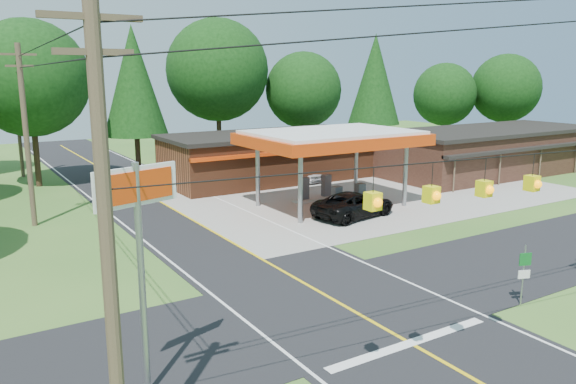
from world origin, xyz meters
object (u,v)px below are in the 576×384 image
sedan_car (302,173)px  big_stop_sign (139,228)px  gas_canopy (332,140)px  suv_car (354,205)px

sedan_car → big_stop_sign: big_stop_sign is taller
sedan_car → gas_canopy: bearing=-118.0°
big_stop_sign → suv_car: bearing=36.0°
sedan_car → big_stop_sign: 30.74m
suv_car → sedan_car: bearing=-27.8°
suv_car → sedan_car: 11.54m
gas_canopy → suv_car: size_ratio=1.95×
sedan_car → suv_car: bearing=-115.1°
gas_canopy → big_stop_sign: (-17.00, -15.01, 0.35)m
gas_canopy → sedan_car: gas_canopy is taller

